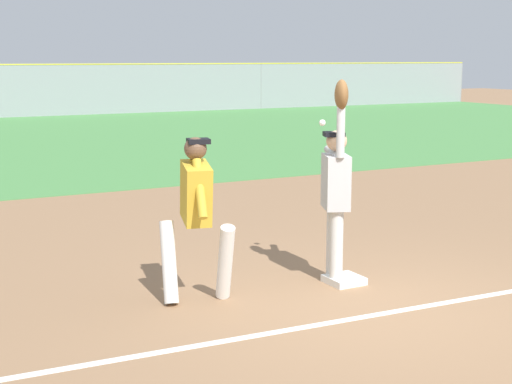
# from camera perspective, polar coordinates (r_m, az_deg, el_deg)

# --- Properties ---
(ground_plane) EXTENTS (81.62, 81.62, 0.00)m
(ground_plane) POSITION_cam_1_polar(r_m,az_deg,el_deg) (7.81, 9.02, -8.68)
(ground_plane) COLOR #936D4C
(outfield_grass) EXTENTS (51.63, 19.29, 0.01)m
(outfield_grass) POSITION_cam_1_polar(r_m,az_deg,el_deg) (23.85, -16.57, 3.75)
(outfield_grass) COLOR #4C8C47
(outfield_grass) RESTS_ON ground_plane
(first_base) EXTENTS (0.39, 0.39, 0.08)m
(first_base) POSITION_cam_1_polar(r_m,az_deg,el_deg) (8.56, 6.70, -6.64)
(first_base) COLOR white
(first_base) RESTS_ON ground_plane
(fielder) EXTENTS (0.45, 0.87, 2.28)m
(fielder) POSITION_cam_1_polar(r_m,az_deg,el_deg) (8.34, 6.10, 0.56)
(fielder) COLOR silver
(fielder) RESTS_ON ground_plane
(runner) EXTENTS (0.75, 0.84, 1.72)m
(runner) POSITION_cam_1_polar(r_m,az_deg,el_deg) (7.67, -4.55, -1.21)
(runner) COLOR white
(runner) RESTS_ON ground_plane
(baseball) EXTENTS (0.07, 0.07, 0.07)m
(baseball) POSITION_cam_1_polar(r_m,az_deg,el_deg) (8.61, 5.06, 5.26)
(baseball) COLOR white
(parked_car_green) EXTENTS (4.49, 2.30, 1.25)m
(parked_car_green) POSITION_cam_1_polar(r_m,az_deg,el_deg) (38.00, -15.02, 7.08)
(parked_car_green) COLOR #1E6B33
(parked_car_green) RESTS_ON ground_plane
(parked_car_red) EXTENTS (4.55, 2.41, 1.25)m
(parked_car_red) POSITION_cam_1_polar(r_m,az_deg,el_deg) (39.17, -5.58, 7.46)
(parked_car_red) COLOR #B21E1E
(parked_car_red) RESTS_ON ground_plane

